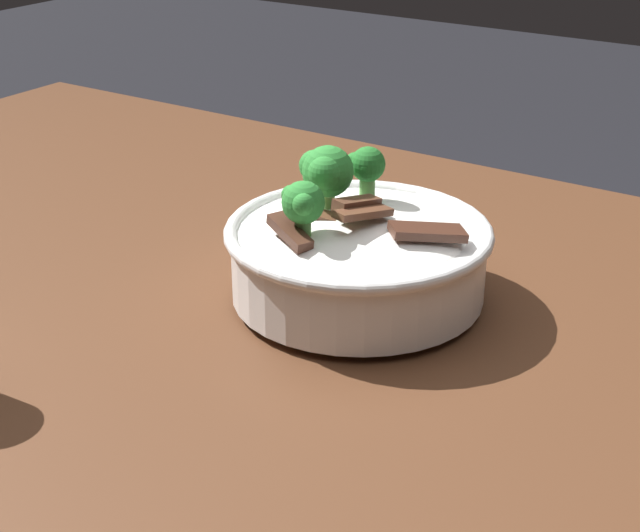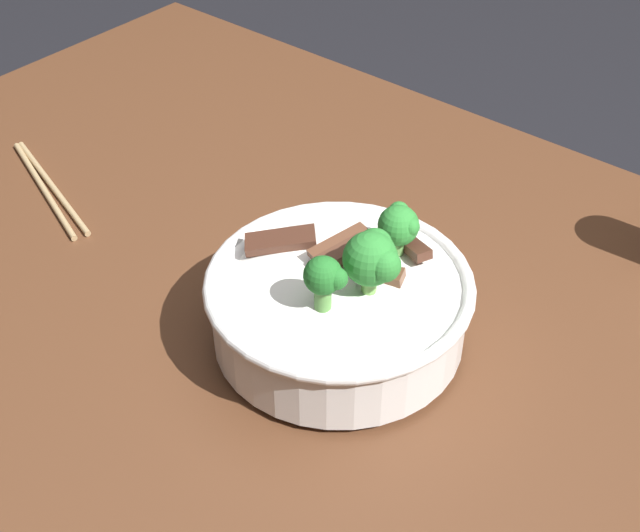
{
  "view_description": "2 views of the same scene",
  "coord_description": "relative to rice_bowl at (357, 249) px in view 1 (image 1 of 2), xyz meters",
  "views": [
    {
      "loc": [
        -0.47,
        0.67,
        1.22
      ],
      "look_at": [
        -0.04,
        0.01,
        0.85
      ],
      "focal_mm": 53.35,
      "sensor_mm": 36.0,
      "label": 1
    },
    {
      "loc": [
        0.3,
        -0.49,
        1.4
      ],
      "look_at": [
        -0.12,
        0.01,
        0.85
      ],
      "focal_mm": 49.33,
      "sensor_mm": 36.0,
      "label": 2
    }
  ],
  "objects": [
    {
      "name": "dining_table",
      "position": [
        0.07,
        0.02,
        -0.16
      ],
      "size": [
        1.56,
        0.87,
        0.81
      ],
      "color": "#56331E",
      "rests_on": "ground"
    },
    {
      "name": "rice_bowl",
      "position": [
        0.0,
        0.0,
        0.0
      ],
      "size": [
        0.25,
        0.25,
        0.14
      ],
      "color": "white",
      "rests_on": "dining_table"
    }
  ]
}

